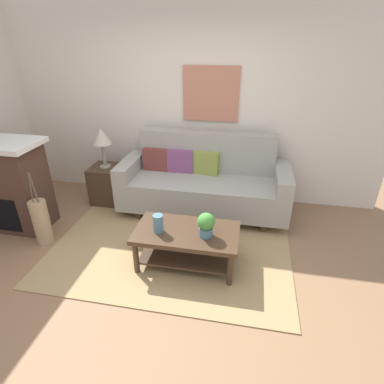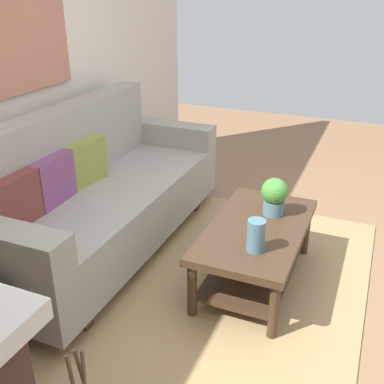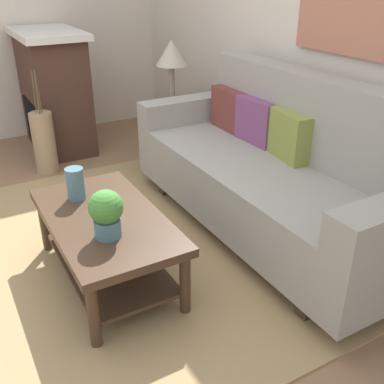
# 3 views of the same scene
# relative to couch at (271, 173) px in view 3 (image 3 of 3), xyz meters

# --- Properties ---
(ground_plane) EXTENTS (9.35, 9.35, 0.00)m
(ground_plane) POSITION_rel_couch_xyz_m (-0.24, -1.48, -0.43)
(ground_plane) COLOR #8C6647
(wall_back) EXTENTS (5.35, 0.10, 2.70)m
(wall_back) POSITION_rel_couch_xyz_m (-0.24, 0.54, 0.92)
(wall_back) COLOR beige
(wall_back) RESTS_ON ground_plane
(wall_left) EXTENTS (0.10, 4.96, 2.70)m
(wall_left) POSITION_rel_couch_xyz_m (-2.97, -1.00, 0.92)
(wall_left) COLOR beige
(wall_left) RESTS_ON ground_plane
(area_rug) EXTENTS (2.77, 1.89, 0.01)m
(area_rug) POSITION_rel_couch_xyz_m (-0.24, -0.98, -0.43)
(area_rug) COLOR #A38456
(area_rug) RESTS_ON ground_plane
(couch) EXTENTS (2.28, 0.84, 1.08)m
(couch) POSITION_rel_couch_xyz_m (0.00, 0.00, 0.00)
(couch) COLOR gray
(couch) RESTS_ON ground_plane
(throw_pillow_maroon) EXTENTS (0.36, 0.12, 0.32)m
(throw_pillow_maroon) POSITION_rel_couch_xyz_m (-0.72, 0.13, 0.25)
(throw_pillow_maroon) COLOR brown
(throw_pillow_maroon) RESTS_ON couch
(throw_pillow_plum) EXTENTS (0.37, 0.14, 0.32)m
(throw_pillow_plum) POSITION_rel_couch_xyz_m (-0.36, 0.13, 0.25)
(throw_pillow_plum) COLOR #7A4270
(throw_pillow_plum) RESTS_ON couch
(throw_pillow_olive) EXTENTS (0.37, 0.17, 0.32)m
(throw_pillow_olive) POSITION_rel_couch_xyz_m (0.00, 0.13, 0.25)
(throw_pillow_olive) COLOR olive
(throw_pillow_olive) RESTS_ON couch
(coffee_table) EXTENTS (1.10, 0.60, 0.43)m
(coffee_table) POSITION_rel_couch_xyz_m (0.00, -1.19, -0.12)
(coffee_table) COLOR #422D1E
(coffee_table) RESTS_ON ground_plane
(tabletop_vase) EXTENTS (0.11, 0.11, 0.20)m
(tabletop_vase) POSITION_rel_couch_xyz_m (-0.28, -1.26, 0.10)
(tabletop_vase) COLOR slate
(tabletop_vase) RESTS_ON coffee_table
(potted_plant_tabletop) EXTENTS (0.18, 0.18, 0.26)m
(potted_plant_tabletop) POSITION_rel_couch_xyz_m (0.21, -1.24, 0.14)
(potted_plant_tabletop) COLOR slate
(potted_plant_tabletop) RESTS_ON coffee_table
(side_table) EXTENTS (0.44, 0.44, 0.56)m
(side_table) POSITION_rel_couch_xyz_m (-1.44, -0.01, -0.15)
(side_table) COLOR #422D1E
(side_table) RESTS_ON ground_plane
(table_lamp) EXTENTS (0.28, 0.28, 0.57)m
(table_lamp) POSITION_rel_couch_xyz_m (-1.44, -0.01, 0.56)
(table_lamp) COLOR gray
(table_lamp) RESTS_ON side_table
(fireplace) EXTENTS (1.02, 0.58, 1.16)m
(fireplace) POSITION_rel_couch_xyz_m (-2.37, -0.85, 0.16)
(fireplace) COLOR #472D23
(fireplace) RESTS_ON ground_plane
(floor_vase) EXTENTS (0.20, 0.20, 0.56)m
(floor_vase) POSITION_rel_couch_xyz_m (-1.78, -1.13, -0.15)
(floor_vase) COLOR tan
(floor_vase) RESTS_ON ground_plane
(floor_vase_branch_a) EXTENTS (0.05, 0.03, 0.36)m
(floor_vase_branch_a) POSITION_rel_couch_xyz_m (-1.76, -1.13, 0.31)
(floor_vase_branch_a) COLOR brown
(floor_vase_branch_a) RESTS_ON floor_vase
(floor_vase_branch_b) EXTENTS (0.05, 0.02, 0.36)m
(floor_vase_branch_b) POSITION_rel_couch_xyz_m (-1.79, -1.11, 0.31)
(floor_vase_branch_b) COLOR brown
(floor_vase_branch_b) RESTS_ON floor_vase
(floor_vase_branch_c) EXTENTS (0.04, 0.02, 0.36)m
(floor_vase_branch_c) POSITION_rel_couch_xyz_m (-1.79, -1.14, 0.31)
(floor_vase_branch_c) COLOR brown
(floor_vase_branch_c) RESTS_ON floor_vase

